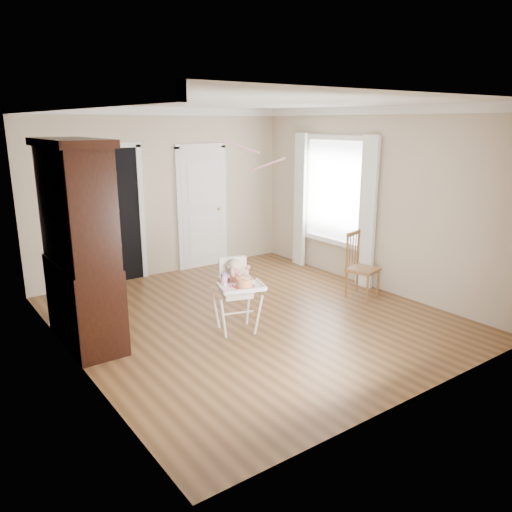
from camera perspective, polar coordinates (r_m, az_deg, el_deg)
floor at (r=6.61m, az=-0.49°, el=-6.95°), size 5.00×5.00×0.00m
ceiling at (r=6.13m, az=-0.54°, el=17.15°), size 5.00×5.00×0.00m
wall_back at (r=8.37m, az=-10.52°, el=7.08°), size 4.50×0.00×4.50m
wall_left at (r=5.29m, az=-20.87°, el=1.75°), size 0.00×5.00×5.00m
wall_right at (r=7.73m, az=13.33°, el=6.28°), size 0.00×5.00×5.00m
crown_molding at (r=6.13m, az=-0.54°, el=16.59°), size 4.50×5.00×0.12m
doorway at (r=8.05m, az=-16.18°, el=4.69°), size 1.06×0.05×2.22m
closet_door at (r=8.71m, az=-6.17°, el=5.39°), size 0.96×0.09×2.13m
window_right at (r=8.23m, az=8.76°, el=6.58°), size 0.13×1.84×2.30m
high_chair at (r=5.99m, az=-2.27°, el=-3.53°), size 0.69×0.77×0.92m
baby at (r=5.97m, az=-2.33°, el=-2.29°), size 0.25×0.24×0.40m
cake at (r=5.72m, az=-1.32°, el=-3.07°), size 0.24×0.24×0.11m
sippy_cup at (r=5.81m, az=-3.67°, el=-2.59°), size 0.08×0.08×0.18m
china_cabinet at (r=5.86m, az=-19.51°, el=1.17°), size 0.61×1.37×2.31m
dining_chair at (r=7.35m, az=11.91°, el=-1.28°), size 0.48×0.48×0.96m
streamer at (r=6.00m, az=-1.71°, el=12.37°), size 0.25×0.45×0.15m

